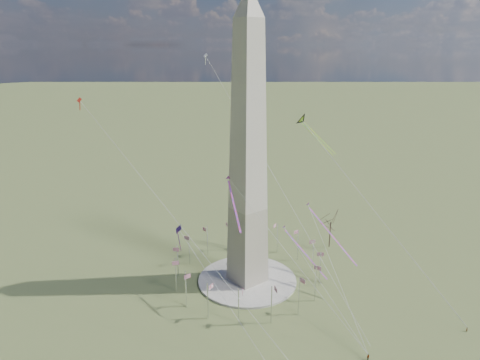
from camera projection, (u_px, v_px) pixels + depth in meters
ground at (247, 281)px, 157.29m from camera, size 2000.00×2000.00×0.00m
plaza at (247, 280)px, 157.17m from camera, size 36.00×36.00×0.80m
washington_monument at (248, 154)px, 142.81m from camera, size 15.56×15.56×100.00m
flagpole_ring at (247, 263)px, 155.10m from camera, size 54.40×54.40×13.00m
tree_near at (331, 220)px, 180.11m from camera, size 9.81×9.81×17.17m
person_east at (467, 329)px, 129.20m from camera, size 0.62×0.49×1.51m
person_centre at (368, 357)px, 117.70m from camera, size 1.06×0.55×1.72m
kite_delta_black at (304, 122)px, 176.65m from camera, size 7.53×18.63×15.21m
kite_diamond_purple at (179, 232)px, 146.08m from camera, size 2.66×3.59×10.47m
kite_streamer_left at (324, 225)px, 151.78m from camera, size 2.23×23.85×16.39m
kite_streamer_mid at (232, 197)px, 138.42m from camera, size 8.91×17.47×12.86m
kite_streamer_right at (298, 245)px, 162.20m from camera, size 3.44×21.78×14.96m
kite_small_red at (79, 101)px, 145.59m from camera, size 1.48×1.58×4.42m
kite_small_white at (206, 57)px, 169.01m from camera, size 1.24×1.98×4.46m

